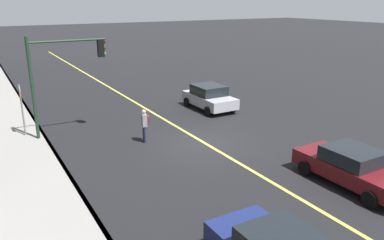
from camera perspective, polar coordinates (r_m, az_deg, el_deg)
ground at (r=19.35m, az=1.63°, el=-3.28°), size 200.00×200.00×0.00m
sidewalk_slab at (r=16.86m, az=-23.56°, el=-7.77°), size 80.00×3.35×0.15m
curb_edge at (r=17.04m, az=-18.24°, el=-6.88°), size 80.00×0.16×0.15m
lane_stripe_center at (r=19.34m, az=1.63°, el=-3.27°), size 80.00×0.16×0.01m
car_silver at (r=25.00m, az=2.56°, el=3.40°), size 3.94×2.06×1.56m
car_maroon at (r=16.03m, az=22.54°, el=-6.38°), size 4.52×2.04×1.44m
pedestrian_with_backpack at (r=19.19m, az=-6.99°, el=-0.47°), size 0.43×0.41×1.69m
traffic_light_mast at (r=20.34m, az=-18.49°, el=7.26°), size 0.28×3.84×5.18m
street_sign_post at (r=21.25m, az=-23.78°, el=1.78°), size 0.60×0.08×2.79m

